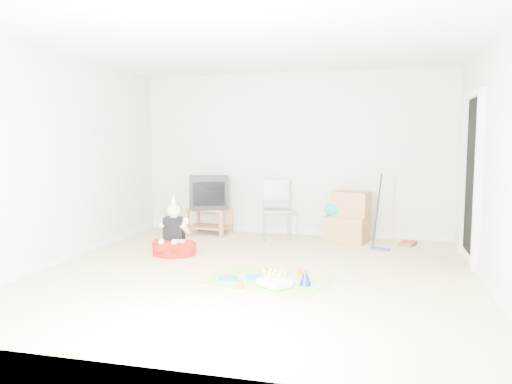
% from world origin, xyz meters
% --- Properties ---
extents(ground, '(5.00, 5.00, 0.00)m').
position_xyz_m(ground, '(0.00, 0.00, 0.00)').
color(ground, beige).
rests_on(ground, ground).
extents(doorway_recess, '(0.02, 0.90, 2.05)m').
position_xyz_m(doorway_recess, '(2.48, 1.20, 1.02)').
color(doorway_recess, black).
rests_on(doorway_recess, ground).
extents(tv_stand, '(0.72, 0.51, 0.42)m').
position_xyz_m(tv_stand, '(-1.33, 2.16, 0.25)').
color(tv_stand, '#996645').
rests_on(tv_stand, ground).
extents(crt_tv, '(0.75, 0.68, 0.53)m').
position_xyz_m(crt_tv, '(-1.33, 2.16, 0.69)').
color(crt_tv, black).
rests_on(crt_tv, tv_stand).
extents(folding_chair, '(0.51, 0.50, 0.94)m').
position_xyz_m(folding_chair, '(-0.17, 1.99, 0.46)').
color(folding_chair, gray).
rests_on(folding_chair, ground).
extents(cardboard_boxes, '(0.70, 0.60, 0.76)m').
position_xyz_m(cardboard_boxes, '(0.91, 2.06, 0.37)').
color(cardboard_boxes, '#A67D50').
rests_on(cardboard_boxes, ground).
extents(floor_mop, '(0.28, 0.35, 1.06)m').
position_xyz_m(floor_mop, '(1.38, 1.60, 0.26)').
color(floor_mop, '#213DA8').
rests_on(floor_mop, ground).
extents(book_pile, '(0.29, 0.32, 0.06)m').
position_xyz_m(book_pile, '(1.78, 2.02, 0.03)').
color(book_pile, '#246E33').
rests_on(book_pile, ground).
extents(seated_woman, '(0.62, 0.62, 0.84)m').
position_xyz_m(seated_woman, '(-1.29, 0.63, 0.18)').
color(seated_woman, '#A81A0F').
rests_on(seated_woman, ground).
extents(party_mat, '(1.49, 1.22, 0.01)m').
position_xyz_m(party_mat, '(0.18, -0.26, 0.00)').
color(party_mat, '#E83086').
rests_on(party_mat, ground).
extents(birthday_cake, '(0.38, 0.37, 0.14)m').
position_xyz_m(birthday_cake, '(0.32, -0.49, 0.04)').
color(birthday_cake, white).
rests_on(birthday_cake, party_mat).
extents(blue_plate_near, '(0.28, 0.28, 0.01)m').
position_xyz_m(blue_plate_near, '(0.03, -0.21, 0.01)').
color(blue_plate_near, '#1C7FE1').
rests_on(blue_plate_near, party_mat).
extents(blue_plate_far, '(0.26, 0.26, 0.01)m').
position_xyz_m(blue_plate_far, '(-0.23, -0.33, 0.01)').
color(blue_plate_far, '#1C7FE1').
rests_on(blue_plate_far, party_mat).
extents(orange_cup_near, '(0.08, 0.08, 0.07)m').
position_xyz_m(orange_cup_near, '(0.50, 0.03, 0.04)').
color(orange_cup_near, '#D25217').
rests_on(orange_cup_near, party_mat).
extents(orange_cup_far, '(0.08, 0.08, 0.07)m').
position_xyz_m(orange_cup_far, '(-0.01, -0.64, 0.04)').
color(orange_cup_far, '#D25217').
rests_on(orange_cup_far, party_mat).
extents(blue_party_hat, '(0.18, 0.18, 0.18)m').
position_xyz_m(blue_party_hat, '(0.63, -0.36, 0.10)').
color(blue_party_hat, '#161CA0').
rests_on(blue_party_hat, party_mat).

